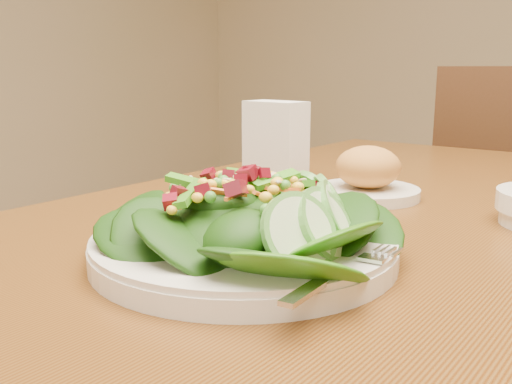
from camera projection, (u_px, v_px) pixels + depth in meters
dining_table at (407, 296)px, 0.73m from camera, size 0.90×1.40×0.75m
chair_far at (510, 218)px, 1.70m from camera, size 0.48×0.49×0.94m
salad_plate at (252, 229)px, 0.55m from camera, size 0.30×0.30×0.09m
bread_plate at (368, 177)px, 0.83m from camera, size 0.15×0.15×0.08m
napkin_holder at (276, 139)px, 0.95m from camera, size 0.10×0.06×0.13m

